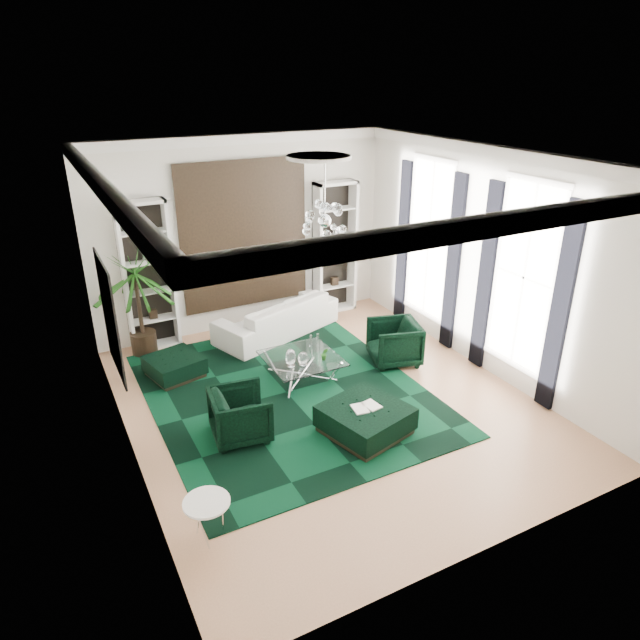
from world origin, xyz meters
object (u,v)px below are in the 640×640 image
side_table (208,520)px  palm (137,289)px  coffee_table (302,368)px  armchair_left (240,415)px  ottoman_side (175,367)px  armchair_right (394,342)px  sofa (277,316)px  ottoman_front (365,420)px

side_table → palm: bearing=86.2°
coffee_table → side_table: bearing=-132.3°
side_table → armchair_left: bearing=58.9°
ottoman_side → palm: palm is taller
armchair_right → sofa: bearing=-129.8°
armchair_right → side_table: bearing=-42.3°
ottoman_front → palm: (-2.30, 4.10, 1.06)m
sofa → coffee_table: size_ratio=2.14×
ottoman_side → palm: (-0.27, 1.15, 1.09)m
side_table → palm: (0.34, 5.01, 1.02)m
palm → side_table: bearing=-93.8°
armchair_left → coffee_table: bearing=-46.1°
sofa → side_table: size_ratio=4.86×
armchair_right → ottoman_side: bearing=-92.9°
armchair_right → coffee_table: size_ratio=0.71×
sofa → ottoman_front: 3.75m
armchair_right → coffee_table: bearing=-80.0°
armchair_right → side_table: 4.97m
sofa → ottoman_side: sofa is taller
ottoman_front → sofa: bearing=86.3°
armchair_left → side_table: 1.95m
coffee_table → palm: size_ratio=0.47×
armchair_left → palm: bearing=19.0°
armchair_left → ottoman_side: bearing=18.0°
coffee_table → ottoman_front: 1.86m
ottoman_front → side_table: size_ratio=2.05×
armchair_right → palm: size_ratio=0.34×
armchair_left → ottoman_front: (1.63, -0.75, -0.15)m
ottoman_side → side_table: size_ratio=1.58×
sofa → armchair_left: sofa is taller
armchair_right → palm: (-3.92, 2.45, 0.89)m
armchair_right → ottoman_side: size_ratio=1.03×
side_table → palm: palm is taller
armchair_left → armchair_right: size_ratio=0.95×
coffee_table → ottoman_side: size_ratio=1.44×
palm → armchair_left: bearing=-78.7°
sofa → palm: bearing=-27.2°
armchair_left → palm: (-0.67, 3.35, 0.90)m
sofa → ottoman_side: bearing=0.2°
ottoman_side → palm: bearing=103.3°
coffee_table → ottoman_front: ottoman_front is taller
side_table → palm: size_ratio=0.21×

